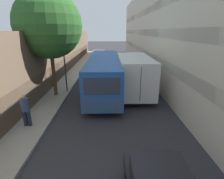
# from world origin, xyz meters

# --- Properties ---
(ground_plane) EXTENTS (150.00, 150.00, 0.00)m
(ground_plane) POSITION_xyz_m (0.00, 15.00, 0.00)
(ground_plane) COLOR #2B2B30
(sidewalk_left) EXTENTS (1.81, 60.00, 0.15)m
(sidewalk_left) POSITION_xyz_m (-4.40, 15.00, 0.08)
(sidewalk_left) COLOR gray
(sidewalk_left) RESTS_ON ground_plane
(building_left_shopfront) EXTENTS (2.40, 60.00, 5.01)m
(building_left_shopfront) POSITION_xyz_m (-6.40, 15.00, 2.28)
(building_left_shopfront) COLOR brown
(building_left_shopfront) RESTS_ON ground_plane
(building_right_apartment) EXTENTS (2.40, 60.00, 10.27)m
(building_right_apartment) POSITION_xyz_m (5.24, 15.00, 5.11)
(building_right_apartment) COLOR beige
(building_right_apartment) RESTS_ON ground_plane
(bus) EXTENTS (2.52, 10.97, 2.90)m
(bus) POSITION_xyz_m (-0.55, 15.17, 1.55)
(bus) COLOR #1E519E
(bus) RESTS_ON ground_plane
(box_truck) EXTENTS (2.47, 8.46, 3.07)m
(box_truck) POSITION_xyz_m (1.87, 15.08, 1.64)
(box_truck) COLOR silver
(box_truck) RESTS_ON ground_plane
(panel_van) EXTENTS (1.95, 4.20, 2.05)m
(panel_van) POSITION_xyz_m (-1.78, 28.12, 1.14)
(panel_van) COLOR silver
(panel_van) RESTS_ON ground_plane
(pedestrian) EXTENTS (0.42, 0.40, 1.80)m
(pedestrian) POSITION_xyz_m (-4.55, 8.90, 1.12)
(pedestrian) COLOR #23283D
(pedestrian) RESTS_ON sidewalk_left
(street_lamp) EXTENTS (0.36, 0.80, 7.64)m
(street_lamp) POSITION_xyz_m (-3.74, 14.66, 5.36)
(street_lamp) COLOR #38383D
(street_lamp) RESTS_ON sidewalk_left
(street_tree_left) EXTENTS (4.74, 4.74, 7.63)m
(street_tree_left) POSITION_xyz_m (-4.40, 13.68, 5.40)
(street_tree_left) COLOR #4C3823
(street_tree_left) RESTS_ON sidewalk_left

